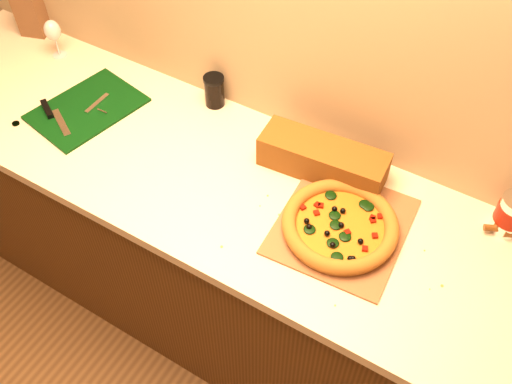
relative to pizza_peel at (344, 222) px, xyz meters
name	(u,v)px	position (x,y,z in m)	size (l,w,h in m)	color
cabinet	(242,264)	(-0.36, -0.02, -0.47)	(2.80, 0.65, 0.86)	#42280E
countertop	(239,187)	(-0.36, -0.02, -0.02)	(2.84, 0.68, 0.04)	beige
pizza_peel	(344,222)	(0.00, 0.00, 0.00)	(0.39, 0.56, 0.01)	brown
pizza	(340,225)	(0.00, -0.04, 0.03)	(0.35, 0.35, 0.05)	#B76A2D
cutting_board	(86,109)	(-1.02, -0.01, 0.00)	(0.34, 0.42, 0.03)	black
bottle_cap	(16,124)	(-1.18, -0.20, 0.00)	(0.03, 0.03, 0.01)	black
pepper_grinder	(293,158)	(-0.24, 0.13, 0.04)	(0.05, 0.05, 0.10)	black
coffee_canister	(512,214)	(0.42, 0.23, 0.06)	(0.10, 0.10, 0.13)	silver
bread_bag	(323,159)	(-0.15, 0.16, 0.05)	(0.41, 0.13, 0.11)	brown
wine_glass	(53,31)	(-1.33, 0.18, 0.11)	(0.06, 0.06, 0.16)	silver
paper_bag	(30,10)	(-1.52, 0.25, 0.10)	(0.10, 0.08, 0.21)	brown
dark_jar	(214,91)	(-0.64, 0.26, 0.06)	(0.07, 0.07, 0.12)	black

